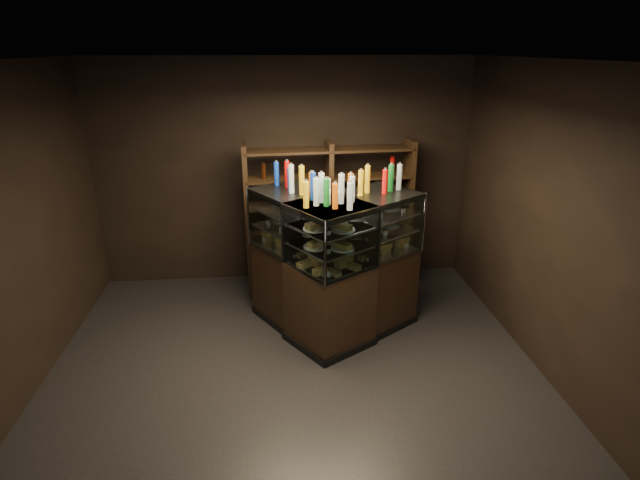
# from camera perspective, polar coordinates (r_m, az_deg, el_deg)

# --- Properties ---
(ground) EXTENTS (5.00, 5.00, 0.00)m
(ground) POSITION_cam_1_polar(r_m,az_deg,el_deg) (5.14, -2.77, -15.88)
(ground) COLOR black
(ground) RESTS_ON ground
(room_shell) EXTENTS (5.02, 5.02, 3.01)m
(room_shell) POSITION_cam_1_polar(r_m,az_deg,el_deg) (4.26, -3.23, 5.39)
(room_shell) COLOR black
(room_shell) RESTS_ON ground
(display_case) EXTENTS (2.00, 1.65, 1.62)m
(display_case) POSITION_cam_1_polar(r_m,az_deg,el_deg) (5.71, 1.35, -5.48)
(display_case) COLOR black
(display_case) RESTS_ON ground
(food_display) EXTENTS (1.53, 1.23, 0.49)m
(food_display) POSITION_cam_1_polar(r_m,az_deg,el_deg) (5.42, 1.41, 1.14)
(food_display) COLOR gold
(food_display) RESTS_ON display_case
(bottles_top) EXTENTS (1.35, 1.09, 0.30)m
(bottles_top) POSITION_cam_1_polar(r_m,az_deg,el_deg) (5.27, 1.47, 6.37)
(bottles_top) COLOR #147223
(bottles_top) RESTS_ON display_case
(potted_conifer) EXTENTS (0.33, 0.33, 0.70)m
(potted_conifer) POSITION_cam_1_polar(r_m,az_deg,el_deg) (5.98, 6.69, -5.74)
(potted_conifer) COLOR black
(potted_conifer) RESTS_ON ground
(back_shelving) EXTENTS (2.19, 0.55, 2.00)m
(back_shelving) POSITION_cam_1_polar(r_m,az_deg,el_deg) (6.67, 0.98, -0.63)
(back_shelving) COLOR black
(back_shelving) RESTS_ON ground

